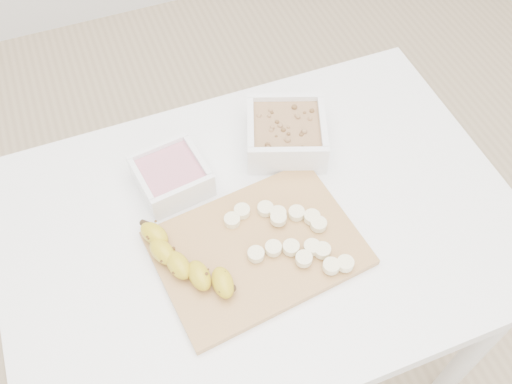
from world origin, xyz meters
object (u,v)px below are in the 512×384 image
object	(u,v)px
cutting_board	(258,248)
banana	(187,262)
table	(261,246)
bowl_granola	(286,133)
bowl_yogurt	(171,175)

from	to	relation	value
cutting_board	banana	distance (m)	0.14
banana	table	bearing A→B (deg)	-2.79
bowl_granola	cutting_board	distance (m)	0.27
table	cutting_board	world-z (taller)	cutting_board
bowl_yogurt	bowl_granola	world-z (taller)	bowl_granola
bowl_granola	cutting_board	size ratio (longest dim) A/B	0.56
banana	bowl_granola	bearing A→B (deg)	16.95
bowl_granola	banana	bearing A→B (deg)	-143.08
bowl_yogurt	banana	size ratio (longest dim) A/B	0.69
table	banana	bearing A→B (deg)	-162.83
table	banana	world-z (taller)	banana
table	bowl_granola	distance (m)	0.24
bowl_yogurt	cutting_board	world-z (taller)	bowl_yogurt
cutting_board	banana	xyz separation A→B (m)	(-0.13, 0.01, 0.03)
cutting_board	bowl_granola	bearing A→B (deg)	55.58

